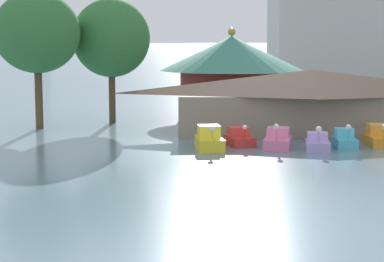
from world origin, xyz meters
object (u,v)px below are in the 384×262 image
object	(u,v)px
pedal_boat_lavender	(316,143)
boathouse	(309,100)
pedal_boat_red	(238,138)
green_roof_pavilion	(230,70)
background_building_block	(363,29)
pedal_boat_yellow	(208,140)
pedal_boat_pink	(276,140)
pedal_boat_orange	(377,137)
shoreline_tree_mid	(110,38)
pedal_boat_cyan	(343,140)
shoreline_tree_tall_left	(35,33)

from	to	relation	value
pedal_boat_lavender	boathouse	distance (m)	8.26
pedal_boat_red	green_roof_pavilion	bearing A→B (deg)	162.46
pedal_boat_red	boathouse	bearing A→B (deg)	121.26
pedal_boat_red	green_roof_pavilion	world-z (taller)	green_roof_pavilion
boathouse	green_roof_pavilion	bearing A→B (deg)	118.04
background_building_block	pedal_boat_yellow	bearing A→B (deg)	-112.00
pedal_boat_pink	pedal_boat_orange	distance (m)	6.90
pedal_boat_yellow	shoreline_tree_mid	distance (m)	17.40
pedal_boat_yellow	pedal_boat_pink	xyz separation A→B (m)	(4.45, 0.63, -0.08)
pedal_boat_orange	background_building_block	bearing A→B (deg)	166.05
background_building_block	pedal_boat_orange	bearing A→B (deg)	-102.89
pedal_boat_pink	pedal_boat_cyan	distance (m)	4.34
pedal_boat_red	shoreline_tree_tall_left	bearing A→B (deg)	-135.76
shoreline_tree_tall_left	pedal_boat_red	bearing A→B (deg)	-29.49
pedal_boat_yellow	pedal_boat_red	size ratio (longest dim) A/B	1.19
pedal_boat_red	pedal_boat_pink	xyz separation A→B (m)	(2.41, -1.01, 0.04)
pedal_boat_lavender	shoreline_tree_mid	distance (m)	21.50
pedal_boat_pink	pedal_boat_lavender	xyz separation A→B (m)	(2.44, -0.71, -0.07)
pedal_boat_yellow	shoreline_tree_tall_left	bearing A→B (deg)	-133.89
pedal_boat_pink	pedal_boat_orange	bearing A→B (deg)	110.57
pedal_boat_cyan	shoreline_tree_mid	world-z (taller)	shoreline_tree_mid
green_roof_pavilion	pedal_boat_yellow	bearing A→B (deg)	-97.62
pedal_boat_yellow	shoreline_tree_tall_left	world-z (taller)	shoreline_tree_tall_left
pedal_boat_pink	shoreline_tree_mid	bearing A→B (deg)	-126.03
shoreline_tree_mid	pedal_boat_orange	bearing A→B (deg)	-33.13
pedal_boat_pink	pedal_boat_orange	size ratio (longest dim) A/B	1.12
shoreline_tree_mid	background_building_block	distance (m)	58.21
shoreline_tree_tall_left	shoreline_tree_mid	distance (m)	6.60
pedal_boat_yellow	background_building_block	distance (m)	67.47
pedal_boat_yellow	pedal_boat_lavender	distance (m)	6.89
shoreline_tree_tall_left	pedal_boat_orange	bearing A→B (deg)	-19.25
shoreline_tree_tall_left	background_building_block	bearing A→B (deg)	53.68
pedal_boat_red	shoreline_tree_mid	xyz separation A→B (m)	(-9.85, 12.50, 6.57)
pedal_boat_yellow	pedal_boat_cyan	distance (m)	8.81
pedal_boat_yellow	boathouse	world-z (taller)	boathouse
pedal_boat_lavender	shoreline_tree_mid	size ratio (longest dim) A/B	0.24
pedal_boat_orange	shoreline_tree_mid	distance (m)	23.70
pedal_boat_red	pedal_boat_orange	world-z (taller)	pedal_boat_orange
pedal_boat_orange	shoreline_tree_tall_left	xyz separation A→B (m)	(-24.35, 8.50, 6.93)
pedal_boat_yellow	shoreline_tree_mid	size ratio (longest dim) A/B	0.30
pedal_boat_orange	green_roof_pavilion	world-z (taller)	green_roof_pavilion
pedal_boat_lavender	green_roof_pavilion	world-z (taller)	green_roof_pavilion
pedal_boat_red	boathouse	distance (m)	8.69
pedal_boat_pink	shoreline_tree_tall_left	bearing A→B (deg)	-106.86
pedal_boat_lavender	pedal_boat_cyan	size ratio (longest dim) A/B	1.12
shoreline_tree_mid	pedal_boat_red	bearing A→B (deg)	-51.77
pedal_boat_yellow	pedal_boat_orange	world-z (taller)	pedal_boat_yellow
pedal_boat_lavender	boathouse	world-z (taller)	boathouse
boathouse	shoreline_tree_mid	xyz separation A→B (m)	(-15.56, 6.27, 4.56)
pedal_boat_cyan	background_building_block	world-z (taller)	background_building_block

